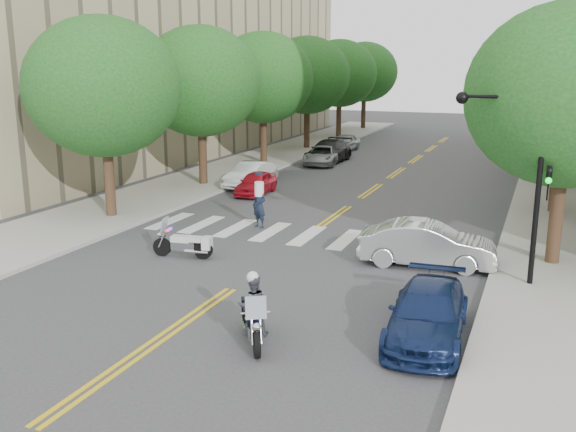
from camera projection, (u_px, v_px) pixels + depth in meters
The scene contains 26 objects.
ground at pixel (231, 290), 19.00m from camera, with size 140.00×140.00×0.00m, color #38383A.
sidewalk_left at pixel (254, 163), 42.27m from camera, with size 5.00×60.00×0.15m, color #9E9991.
sidewalk_right at pixel (567, 183), 35.32m from camera, with size 5.00×60.00×0.15m, color #9E9991.
tree_l_0 at pixel (103, 87), 26.31m from camera, with size 6.40×6.40×8.45m.
tree_l_1 at pixel (200, 81), 33.52m from camera, with size 6.40×6.40×8.45m.
tree_l_2 at pixel (263, 78), 40.72m from camera, with size 6.40×6.40×8.45m.
tree_l_3 at pixel (307, 75), 47.92m from camera, with size 6.40×6.40×8.45m.
tree_l_4 at pixel (340, 73), 55.13m from camera, with size 6.40×6.40×8.45m.
tree_l_5 at pixel (365, 72), 62.33m from camera, with size 6.40×6.40×8.45m.
tree_r_0 at pixel (568, 95), 19.88m from camera, with size 6.40×6.40×8.45m.
tree_r_1 at pixel (565, 86), 27.08m from camera, with size 6.40×6.40×8.45m.
tree_r_2 at pixel (563, 81), 34.29m from camera, with size 6.40×6.40×8.45m.
tree_r_3 at pixel (562, 78), 41.49m from camera, with size 6.40×6.40×8.45m.
tree_r_4 at pixel (561, 75), 48.69m from camera, with size 6.40×6.40×8.45m.
tree_r_5 at pixel (560, 73), 55.90m from camera, with size 6.40×6.40×8.45m.
traffic_signal_pole at pixel (523, 164), 18.45m from camera, with size 2.82×0.42×6.00m.
motorcycle_police at pixel (253, 310), 15.32m from camera, with size 1.34×2.01×1.79m.
motorcycle_parked at pixel (188, 244), 21.98m from camera, with size 2.15×0.71×1.39m.
officer_standing at pixel (259, 206), 25.89m from camera, with size 0.66×0.43×1.81m, color #151F31.
convertible at pixel (427, 244), 21.07m from camera, with size 1.55×4.43×1.46m, color silver.
sedan_blue at pixel (428, 314), 15.52m from camera, with size 1.78×4.37×1.27m, color #112049.
parked_car_a at pixel (256, 183), 32.47m from camera, with size 1.37×3.42×1.16m, color red.
parked_car_b at pixel (251, 175), 34.39m from camera, with size 1.40×4.01×1.32m, color white.
parked_car_c at pixel (323, 155), 41.92m from camera, with size 2.00×4.34×1.20m, color #A1A3A9.
parked_car_d at pixel (328, 151), 42.79m from camera, with size 2.04×5.03×1.46m, color black.
parked_car_e at pixel (344, 143), 48.16m from camera, with size 1.49×3.71×1.27m, color #ABABB1.
Camera 1 is at (8.33, -15.99, 6.59)m, focal length 40.00 mm.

